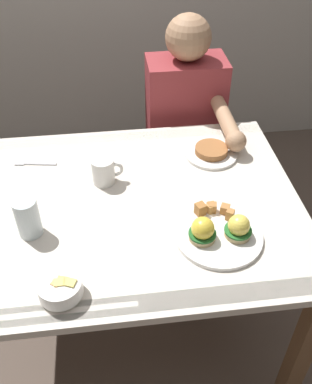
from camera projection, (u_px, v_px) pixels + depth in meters
name	position (u px, v px, depth m)	size (l,w,h in m)	color
ground_plane	(131.00, 326.00, 1.94)	(6.00, 6.00, 0.00)	brown
dining_table	(124.00, 226.00, 1.53)	(1.20, 0.90, 0.74)	silver
eggs_benedict_plate	(219.00, 231.00, 1.32)	(0.27, 0.27, 0.09)	white
fruit_bowl	(61.00, 288.00, 1.16)	(0.12, 0.12, 0.06)	white
coffee_mug	(104.00, 170.00, 1.51)	(0.11, 0.08, 0.09)	white
fork	(33.00, 164.00, 1.62)	(0.16, 0.04, 0.00)	silver
water_glass_near	(28.00, 220.00, 1.32)	(0.07, 0.07, 0.13)	silver
side_plate	(211.00, 152.00, 1.66)	(0.20, 0.20, 0.04)	white
diner_person	(186.00, 125.00, 2.00)	(0.34, 0.54, 1.14)	#33333D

